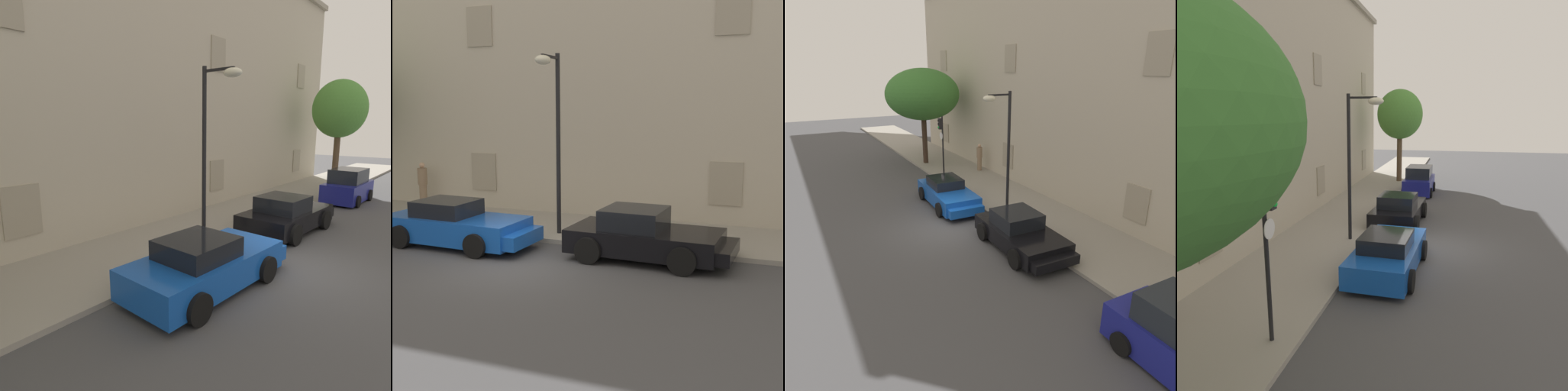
{
  "view_description": "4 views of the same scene",
  "coord_description": "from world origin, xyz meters",
  "views": [
    {
      "loc": [
        -9.06,
        -3.67,
        4.0
      ],
      "look_at": [
        -0.84,
        3.08,
        1.86
      ],
      "focal_mm": 31.82,
      "sensor_mm": 36.0,
      "label": 1
    },
    {
      "loc": [
        6.65,
        -12.01,
        4.2
      ],
      "look_at": [
        1.15,
        2.54,
        1.57
      ],
      "focal_mm": 48.44,
      "sensor_mm": 36.0,
      "label": 2
    },
    {
      "loc": [
        13.74,
        -5.86,
        6.83
      ],
      "look_at": [
        -0.14,
        1.79,
        1.2
      ],
      "focal_mm": 33.42,
      "sensor_mm": 36.0,
      "label": 3
    },
    {
      "loc": [
        -14.31,
        -0.84,
        5.09
      ],
      "look_at": [
        1.41,
        2.71,
        1.63
      ],
      "focal_mm": 35.16,
      "sensor_mm": 36.0,
      "label": 4
    }
  ],
  "objects": [
    {
      "name": "ground_plane",
      "position": [
        0.0,
        0.0,
        0.0
      ],
      "size": [
        80.0,
        80.0,
        0.0
      ],
      "primitive_type": "plane",
      "color": "#444447"
    },
    {
      "name": "sidewalk",
      "position": [
        0.0,
        4.39,
        0.07
      ],
      "size": [
        60.0,
        3.9,
        0.14
      ],
      "primitive_type": "cube",
      "color": "gray",
      "rests_on": "ground"
    },
    {
      "name": "building_facade",
      "position": [
        -0.0,
        8.73,
        6.22
      ],
      "size": [
        35.77,
        5.29,
        12.41
      ],
      "color": "#BCB29E",
      "rests_on": "ground"
    },
    {
      "name": "sportscar_red_lead",
      "position": [
        -2.51,
        1.24,
        0.62
      ],
      "size": [
        4.79,
        2.27,
        1.39
      ],
      "color": "#144CB2",
      "rests_on": "ground"
    },
    {
      "name": "sportscar_yellow_flank",
      "position": [
        3.24,
        1.8,
        0.64
      ],
      "size": [
        4.59,
        2.4,
        1.43
      ],
      "color": "black",
      "rests_on": "ground"
    },
    {
      "name": "tree_near_kerb",
      "position": [
        -11.09,
        3.24,
        4.99
      ],
      "size": [
        5.14,
        5.14,
        6.62
      ],
      "color": "#38281E",
      "rests_on": "sidewalk"
    },
    {
      "name": "traffic_light",
      "position": [
        -7.31,
        2.97,
        2.72
      ],
      "size": [
        0.44,
        0.36,
        3.79
      ],
      "color": "black",
      "rests_on": "sidewalk"
    },
    {
      "name": "street_lamp",
      "position": [
        -0.14,
        2.87,
        4.06
      ],
      "size": [
        0.44,
        1.42,
        5.68
      ],
      "color": "black",
      "rests_on": "sidewalk"
    },
    {
      "name": "pedestrian_admiring",
      "position": [
        -7.34,
        5.71,
        1.06
      ],
      "size": [
        0.42,
        0.42,
        1.8
      ],
      "color": "#8C7259",
      "rests_on": "sidewalk"
    }
  ]
}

